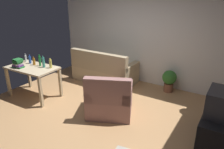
{
  "coord_description": "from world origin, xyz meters",
  "views": [
    {
      "loc": [
        2.4,
        -3.16,
        2.41
      ],
      "look_at": [
        0.1,
        0.5,
        0.75
      ],
      "focal_mm": 34.32,
      "sensor_mm": 36.0,
      "label": 1
    }
  ],
  "objects_px": {
    "tv_stand": "(215,126)",
    "bottle_clear": "(26,58)",
    "bottle_squat": "(51,64)",
    "potted_plant": "(169,80)",
    "couch": "(104,71)",
    "bottle_tall": "(43,62)",
    "bottle_green": "(40,61)",
    "book_stack": "(18,63)",
    "bottle_amber": "(34,62)",
    "armchair": "(110,100)",
    "desk": "(33,71)",
    "tv": "(220,103)",
    "bottle_blue": "(30,60)"
  },
  "relations": [
    {
      "from": "couch",
      "to": "potted_plant",
      "type": "bearing_deg",
      "value": -170.22
    },
    {
      "from": "bottle_blue",
      "to": "bottle_tall",
      "type": "xyz_separation_m",
      "value": [
        0.52,
        -0.02,
        0.03
      ]
    },
    {
      "from": "tv_stand",
      "to": "armchair",
      "type": "relative_size",
      "value": 0.94
    },
    {
      "from": "bottle_blue",
      "to": "book_stack",
      "type": "height_order",
      "value": "bottle_blue"
    },
    {
      "from": "bottle_amber",
      "to": "bottle_clear",
      "type": "bearing_deg",
      "value": 172.47
    },
    {
      "from": "couch",
      "to": "bottle_tall",
      "type": "relative_size",
      "value": 6.5
    },
    {
      "from": "tv_stand",
      "to": "potted_plant",
      "type": "height_order",
      "value": "potted_plant"
    },
    {
      "from": "couch",
      "to": "bottle_blue",
      "type": "height_order",
      "value": "bottle_blue"
    },
    {
      "from": "bottle_clear",
      "to": "book_stack",
      "type": "distance_m",
      "value": 0.43
    },
    {
      "from": "tv_stand",
      "to": "bottle_tall",
      "type": "relative_size",
      "value": 4.01
    },
    {
      "from": "desk",
      "to": "bottle_squat",
      "type": "xyz_separation_m",
      "value": [
        0.43,
        0.2,
        0.21
      ]
    },
    {
      "from": "potted_plant",
      "to": "bottle_clear",
      "type": "bearing_deg",
      "value": -150.03
    },
    {
      "from": "bottle_squat",
      "to": "book_stack",
      "type": "bearing_deg",
      "value": -150.25
    },
    {
      "from": "bottle_green",
      "to": "couch",
      "type": "bearing_deg",
      "value": 62.49
    },
    {
      "from": "tv",
      "to": "bottle_amber",
      "type": "bearing_deg",
      "value": 96.07
    },
    {
      "from": "desk",
      "to": "bottle_clear",
      "type": "xyz_separation_m",
      "value": [
        -0.46,
        0.19,
        0.2
      ]
    },
    {
      "from": "potted_plant",
      "to": "bottle_green",
      "type": "distance_m",
      "value": 3.24
    },
    {
      "from": "bottle_green",
      "to": "book_stack",
      "type": "height_order",
      "value": "bottle_green"
    },
    {
      "from": "bottle_clear",
      "to": "bottle_green",
      "type": "xyz_separation_m",
      "value": [
        0.55,
        -0.02,
        0.03
      ]
    },
    {
      "from": "bottle_squat",
      "to": "bottle_tall",
      "type": "bearing_deg",
      "value": -161.61
    },
    {
      "from": "desk",
      "to": "potted_plant",
      "type": "relative_size",
      "value": 2.15
    },
    {
      "from": "armchair",
      "to": "bottle_squat",
      "type": "relative_size",
      "value": 4.96
    },
    {
      "from": "potted_plant",
      "to": "bottle_amber",
      "type": "relative_size",
      "value": 2.83
    },
    {
      "from": "desk",
      "to": "tv",
      "type": "bearing_deg",
      "value": 6.05
    },
    {
      "from": "couch",
      "to": "bottle_green",
      "type": "distance_m",
      "value": 1.82
    },
    {
      "from": "desk",
      "to": "book_stack",
      "type": "distance_m",
      "value": 0.37
    },
    {
      "from": "tv_stand",
      "to": "bottle_clear",
      "type": "bearing_deg",
      "value": 94.93
    },
    {
      "from": "tv",
      "to": "bottle_blue",
      "type": "xyz_separation_m",
      "value": [
        -4.28,
        -0.41,
        0.16
      ]
    },
    {
      "from": "book_stack",
      "to": "tv",
      "type": "bearing_deg",
      "value": 10.13
    },
    {
      "from": "tv",
      "to": "bottle_clear",
      "type": "relative_size",
      "value": 2.81
    },
    {
      "from": "bottle_clear",
      "to": "book_stack",
      "type": "height_order",
      "value": "bottle_clear"
    },
    {
      "from": "bottle_blue",
      "to": "book_stack",
      "type": "xyz_separation_m",
      "value": [
        0.02,
        -0.35,
        0.0
      ]
    },
    {
      "from": "bottle_amber",
      "to": "bottle_blue",
      "type": "bearing_deg",
      "value": 172.02
    },
    {
      "from": "tv",
      "to": "bottle_squat",
      "type": "height_order",
      "value": "bottle_squat"
    },
    {
      "from": "armchair",
      "to": "bottle_amber",
      "type": "xyz_separation_m",
      "value": [
        -2.09,
        -0.13,
        0.52
      ]
    },
    {
      "from": "bottle_amber",
      "to": "bottle_squat",
      "type": "height_order",
      "value": "bottle_squat"
    },
    {
      "from": "potted_plant",
      "to": "desk",
      "type": "bearing_deg",
      "value": -143.42
    },
    {
      "from": "potted_plant",
      "to": "couch",
      "type": "bearing_deg",
      "value": -170.22
    },
    {
      "from": "bottle_blue",
      "to": "bottle_tall",
      "type": "height_order",
      "value": "bottle_tall"
    },
    {
      "from": "bottle_squat",
      "to": "book_stack",
      "type": "relative_size",
      "value": 0.85
    },
    {
      "from": "couch",
      "to": "potted_plant",
      "type": "relative_size",
      "value": 3.13
    },
    {
      "from": "desk",
      "to": "bottle_amber",
      "type": "xyz_separation_m",
      "value": [
        -0.08,
        0.14,
        0.2
      ]
    },
    {
      "from": "bottle_tall",
      "to": "book_stack",
      "type": "relative_size",
      "value": 0.99
    },
    {
      "from": "bottle_squat",
      "to": "potted_plant",
      "type": "bearing_deg",
      "value": 38.53
    },
    {
      "from": "armchair",
      "to": "bottle_squat",
      "type": "height_order",
      "value": "bottle_squat"
    },
    {
      "from": "book_stack",
      "to": "bottle_tall",
      "type": "bearing_deg",
      "value": 33.16
    },
    {
      "from": "bottle_amber",
      "to": "bottle_squat",
      "type": "distance_m",
      "value": 0.51
    },
    {
      "from": "desk",
      "to": "potted_plant",
      "type": "distance_m",
      "value": 3.39
    },
    {
      "from": "potted_plant",
      "to": "bottle_green",
      "type": "height_order",
      "value": "bottle_green"
    },
    {
      "from": "bottle_clear",
      "to": "bottle_tall",
      "type": "distance_m",
      "value": 0.72
    }
  ]
}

